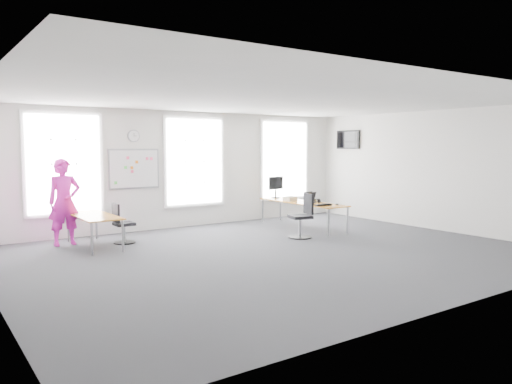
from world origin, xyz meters
TOP-DOWN VIEW (x-y plane):
  - floor at (0.00, 0.00)m, footprint 10.00×10.00m
  - ceiling at (0.00, 0.00)m, footprint 10.00×10.00m
  - wall_back at (0.00, 4.00)m, footprint 10.00×0.00m
  - wall_front at (0.00, -4.00)m, footprint 10.00×0.00m
  - wall_right at (5.00, 0.00)m, footprint 0.00×10.00m
  - window_left at (-3.00, 3.97)m, footprint 1.60×0.06m
  - window_mid at (0.30, 3.97)m, footprint 1.60×0.06m
  - window_right at (3.30, 3.97)m, footprint 1.60×0.06m
  - desk_right at (2.44, 2.12)m, footprint 0.74×2.77m
  - desk_left at (-2.75, 2.68)m, footprint 0.73×1.83m
  - chair_right at (1.50, 0.98)m, footprint 0.56×0.56m
  - chair_left at (-2.16, 2.68)m, footprint 0.47×0.47m
  - person at (-3.20, 3.21)m, footprint 0.68×0.46m
  - whiteboard at (-1.35, 3.97)m, footprint 1.20×0.03m
  - wall_clock at (-1.35, 3.97)m, footprint 0.30×0.04m
  - tv at (4.95, 3.00)m, footprint 0.06×0.90m
  - keyboard at (2.30, 1.18)m, footprint 0.46×0.20m
  - mouse at (2.64, 1.04)m, footprint 0.09×0.12m
  - lens_cap at (2.58, 1.46)m, footprint 0.07×0.07m
  - headphones at (2.53, 1.66)m, footprint 0.18×0.10m
  - laptop_sleeve at (2.51, 1.90)m, footprint 0.34×0.22m
  - paper_stack at (2.31, 2.46)m, footprint 0.37×0.31m
  - monitor at (2.47, 3.29)m, footprint 0.53×0.22m

SIDE VIEW (x-z plane):
  - floor at x=0.00m, z-range 0.00..0.00m
  - chair_left at x=-2.16m, z-range -0.05..0.82m
  - chair_right at x=1.50m, z-range -0.06..0.95m
  - desk_left at x=-2.75m, z-range 0.28..0.95m
  - desk_right at x=2.44m, z-range 0.29..0.97m
  - lens_cap at x=2.58m, z-range 0.67..0.68m
  - keyboard at x=2.30m, z-range 0.67..0.70m
  - mouse at x=2.64m, z-range 0.67..0.71m
  - headphones at x=2.53m, z-range 0.67..0.78m
  - paper_stack at x=2.31m, z-range 0.67..0.78m
  - laptop_sleeve at x=2.51m, z-range 0.67..0.94m
  - person at x=-3.20m, z-range 0.00..1.84m
  - monitor at x=2.47m, z-range 0.73..1.33m
  - wall_back at x=0.00m, z-range -3.50..6.50m
  - wall_front at x=0.00m, z-range -3.50..6.50m
  - wall_right at x=5.00m, z-range -3.50..6.50m
  - whiteboard at x=-1.35m, z-range 1.10..2.00m
  - window_left at x=-3.00m, z-range 0.60..2.80m
  - window_mid at x=0.30m, z-range 0.60..2.80m
  - window_right at x=3.30m, z-range 0.60..2.80m
  - tv at x=4.95m, z-range 2.02..2.57m
  - wall_clock at x=-1.35m, z-range 2.20..2.50m
  - ceiling at x=0.00m, z-range 3.00..3.00m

